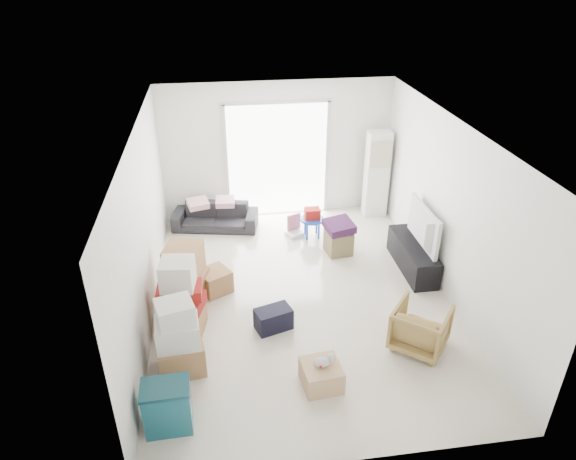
% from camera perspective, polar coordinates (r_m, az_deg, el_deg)
% --- Properties ---
extents(room_shell, '(4.98, 6.48, 3.18)m').
position_cam_1_polar(room_shell, '(7.43, 1.64, 1.08)').
color(room_shell, beige).
rests_on(room_shell, ground).
extents(sliding_door, '(2.10, 0.04, 2.33)m').
position_cam_1_polar(sliding_door, '(10.17, -1.20, 8.24)').
color(sliding_door, white).
rests_on(sliding_door, room_shell).
extents(ac_tower, '(0.45, 0.30, 1.75)m').
position_cam_1_polar(ac_tower, '(10.41, 9.82, 6.13)').
color(ac_tower, white).
rests_on(ac_tower, room_shell).
extents(tv_console, '(0.43, 1.43, 0.48)m').
position_cam_1_polar(tv_console, '(8.95, 13.69, -2.83)').
color(tv_console, black).
rests_on(tv_console, room_shell).
extents(television, '(0.68, 1.18, 0.15)m').
position_cam_1_polar(television, '(8.79, 13.92, -1.07)').
color(television, black).
rests_on(television, tv_console).
extents(sofa, '(1.68, 0.78, 0.63)m').
position_cam_1_polar(sofa, '(10.04, -8.11, 1.89)').
color(sofa, '#26252A').
rests_on(sofa, room_shell).
extents(pillow_left, '(0.47, 0.41, 0.12)m').
position_cam_1_polar(pillow_left, '(9.84, -10.04, 3.62)').
color(pillow_left, '#E9AAC1').
rests_on(pillow_left, sofa).
extents(pillow_right, '(0.39, 0.32, 0.13)m').
position_cam_1_polar(pillow_right, '(9.84, -7.05, 3.85)').
color(pillow_right, '#E9AAC1').
rests_on(pillow_right, sofa).
extents(armchair, '(0.94, 0.93, 0.71)m').
position_cam_1_polar(armchair, '(7.23, 14.54, -10.26)').
color(armchair, '#A18047').
rests_on(armchair, room_shell).
extents(storage_bins, '(0.55, 0.39, 0.62)m').
position_cam_1_polar(storage_bins, '(6.20, -13.23, -18.55)').
color(storage_bins, '#155362').
rests_on(storage_bins, room_shell).
extents(box_stack_a, '(0.65, 0.57, 1.07)m').
position_cam_1_polar(box_stack_a, '(6.73, -12.06, -11.95)').
color(box_stack_a, '#956743').
rests_on(box_stack_a, room_shell).
extents(box_stack_b, '(0.72, 0.67, 1.17)m').
position_cam_1_polar(box_stack_b, '(7.32, -11.82, -7.83)').
color(box_stack_b, '#956743').
rests_on(box_stack_b, room_shell).
extents(box_stack_c, '(0.74, 0.67, 0.91)m').
position_cam_1_polar(box_stack_c, '(8.04, -11.33, -4.69)').
color(box_stack_c, '#956743').
rests_on(box_stack_c, room_shell).
extents(loose_box, '(0.60, 0.60, 0.37)m').
position_cam_1_polar(loose_box, '(8.25, -8.15, -5.62)').
color(loose_box, '#956743').
rests_on(loose_box, room_shell).
extents(duffel_bag, '(0.57, 0.44, 0.32)m').
position_cam_1_polar(duffel_bag, '(7.43, -1.63, -9.84)').
color(duffel_bag, black).
rests_on(duffel_bag, room_shell).
extents(ottoman, '(0.48, 0.48, 0.43)m').
position_cam_1_polar(ottoman, '(9.20, 5.62, -1.32)').
color(ottoman, olive).
rests_on(ottoman, room_shell).
extents(blanket, '(0.55, 0.55, 0.14)m').
position_cam_1_polar(blanket, '(9.06, 5.70, 0.22)').
color(blanket, '#3E1C47').
rests_on(blanket, ottoman).
extents(kids_table, '(0.45, 0.45, 0.58)m').
position_cam_1_polar(kids_table, '(9.59, 2.70, 1.44)').
color(kids_table, blue).
rests_on(kids_table, room_shell).
extents(toy_walker, '(0.38, 0.37, 0.40)m').
position_cam_1_polar(toy_walker, '(9.78, 0.71, 0.07)').
color(toy_walker, silver).
rests_on(toy_walker, room_shell).
extents(wood_crate, '(0.51, 0.51, 0.31)m').
position_cam_1_polar(wood_crate, '(6.62, 3.72, -15.79)').
color(wood_crate, tan).
rests_on(wood_crate, room_shell).
extents(plush_bunny, '(0.28, 0.17, 0.14)m').
position_cam_1_polar(plush_bunny, '(6.48, 4.05, -14.32)').
color(plush_bunny, '#B2ADA8').
rests_on(plush_bunny, wood_crate).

